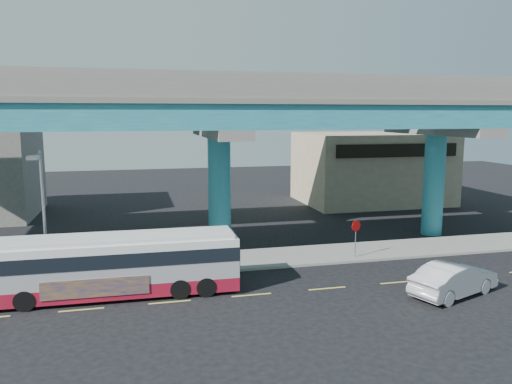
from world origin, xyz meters
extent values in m
plane|color=black|center=(0.00, 0.00, 0.00)|extent=(120.00, 120.00, 0.00)
cube|color=gray|center=(0.00, 5.50, 0.07)|extent=(70.00, 4.00, 0.15)
cube|color=#D8C64C|center=(-8.00, -0.30, 0.01)|extent=(2.00, 0.12, 0.01)
cube|color=#D8C64C|center=(-4.00, -0.30, 0.01)|extent=(2.00, 0.12, 0.01)
cube|color=#D8C64C|center=(0.00, -0.30, 0.01)|extent=(2.00, 0.12, 0.01)
cube|color=#D8C64C|center=(4.00, -0.30, 0.01)|extent=(2.00, 0.12, 0.01)
cube|color=#D8C64C|center=(8.00, -0.30, 0.01)|extent=(2.00, 0.12, 0.01)
cube|color=#D8C64C|center=(12.00, -0.30, 0.01)|extent=(2.00, 0.12, 0.01)
cylinder|color=#226083|center=(0.00, 9.00, 3.70)|extent=(1.50, 1.50, 7.40)
cube|color=gray|center=(0.00, 9.00, 7.70)|extent=(2.00, 12.00, 0.60)
cube|color=gray|center=(0.00, 12.50, 8.60)|extent=(1.80, 5.00, 1.20)
cylinder|color=#226083|center=(16.00, 9.00, 3.70)|extent=(1.50, 1.50, 7.40)
cube|color=gray|center=(16.00, 9.00, 7.70)|extent=(2.00, 12.00, 0.60)
cube|color=gray|center=(16.00, 12.50, 8.60)|extent=(1.80, 5.00, 1.20)
cube|color=#226083|center=(0.00, 5.50, 8.70)|extent=(52.00, 5.00, 1.40)
cube|color=gray|center=(0.00, 5.50, 9.55)|extent=(52.00, 5.40, 0.30)
cube|color=gray|center=(0.00, 3.00, 10.10)|extent=(52.00, 0.25, 0.80)
cube|color=gray|center=(0.00, 8.00, 10.10)|extent=(52.00, 0.25, 0.80)
cube|color=#226083|center=(0.00, 12.50, 9.90)|extent=(52.00, 5.00, 1.40)
cube|color=gray|center=(0.00, 12.50, 10.75)|extent=(52.00, 5.40, 0.30)
cube|color=gray|center=(0.00, 10.00, 11.30)|extent=(52.00, 0.25, 0.80)
cube|color=gray|center=(0.00, 15.00, 11.30)|extent=(52.00, 0.25, 0.80)
cube|color=tan|center=(18.00, 23.00, 3.50)|extent=(14.00, 10.00, 7.00)
cube|color=black|center=(18.00, 17.90, 5.60)|extent=(12.00, 0.25, 1.20)
cube|color=maroon|center=(-6.37, 1.22, 0.53)|extent=(11.71, 2.66, 0.68)
cube|color=#B1B0B5|center=(-6.37, 1.22, 1.60)|extent=(11.71, 2.66, 1.46)
cube|color=black|center=(-6.37, 1.22, 2.09)|extent=(11.77, 2.71, 0.68)
cube|color=silver|center=(-6.37, 1.22, 2.63)|extent=(11.71, 2.66, 0.39)
cube|color=silver|center=(-6.37, 1.22, 2.92)|extent=(11.30, 2.41, 0.19)
cube|color=black|center=(-0.51, 1.12, 1.94)|extent=(0.09, 2.23, 1.17)
cube|color=navy|center=(-7.36, -0.03, 0.89)|extent=(4.86, 0.13, 0.88)
cylinder|color=black|center=(-10.47, 0.16, 0.49)|extent=(0.98, 0.31, 0.97)
cylinder|color=black|center=(-10.43, 2.40, 0.49)|extent=(0.98, 0.31, 0.97)
cylinder|color=black|center=(-3.47, 0.05, 0.49)|extent=(0.98, 0.31, 0.97)
cylinder|color=black|center=(-3.43, 2.29, 0.49)|extent=(0.98, 0.31, 0.97)
cylinder|color=black|center=(-2.20, 0.03, 0.49)|extent=(0.98, 0.31, 0.97)
cylinder|color=black|center=(-2.17, 2.27, 0.49)|extent=(0.98, 0.31, 0.97)
imported|color=silver|center=(9.69, -2.67, 0.83)|extent=(5.05, 6.17, 1.65)
cylinder|color=gray|center=(-10.06, 4.00, 3.60)|extent=(0.16, 0.16, 6.90)
cylinder|color=gray|center=(-10.06, 3.07, 6.86)|extent=(0.12, 1.86, 0.12)
cube|color=gray|center=(-10.06, 2.14, 6.82)|extent=(0.50, 0.70, 0.18)
cylinder|color=gray|center=(7.61, 4.20, 1.16)|extent=(0.06, 0.06, 2.03)
cylinder|color=#B20A0A|center=(7.61, 4.17, 2.13)|extent=(0.68, 0.23, 0.70)
camera|label=1|loc=(-5.37, -23.28, 8.83)|focal=35.00mm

